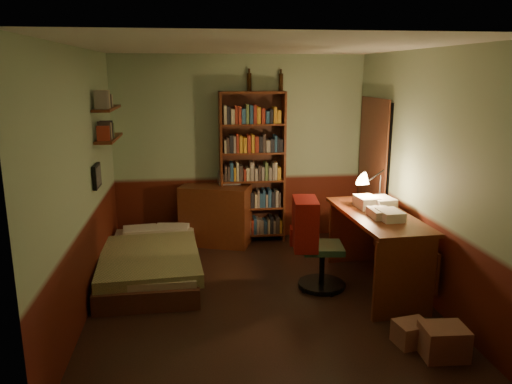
{
  "coord_description": "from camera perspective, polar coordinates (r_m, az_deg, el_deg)",
  "views": [
    {
      "loc": [
        -0.68,
        -4.94,
        2.37
      ],
      "look_at": [
        0.0,
        0.25,
        1.1
      ],
      "focal_mm": 35.0,
      "sensor_mm": 36.0,
      "label": 1
    }
  ],
  "objects": [
    {
      "name": "floor",
      "position": [
        5.52,
        0.34,
        -11.88
      ],
      "size": [
        3.5,
        4.0,
        0.02
      ],
      "primitive_type": "cube",
      "color": "black",
      "rests_on": "ground"
    },
    {
      "name": "ceiling",
      "position": [
        4.99,
        0.39,
        16.4
      ],
      "size": [
        3.5,
        4.0,
        0.02
      ],
      "primitive_type": "cube",
      "color": "silver",
      "rests_on": "wall_back"
    },
    {
      "name": "wall_back",
      "position": [
        7.06,
        -1.85,
        4.91
      ],
      "size": [
        3.5,
        0.02,
        2.6
      ],
      "primitive_type": "cube",
      "color": "#90AA84",
      "rests_on": "ground"
    },
    {
      "name": "wall_left",
      "position": [
        5.17,
        -19.36,
        0.92
      ],
      "size": [
        0.02,
        4.0,
        2.6
      ],
      "primitive_type": "cube",
      "color": "#90AA84",
      "rests_on": "ground"
    },
    {
      "name": "wall_right",
      "position": [
        5.61,
        18.49,
        1.94
      ],
      "size": [
        0.02,
        4.0,
        2.6
      ],
      "primitive_type": "cube",
      "color": "#90AA84",
      "rests_on": "ground"
    },
    {
      "name": "wall_front",
      "position": [
        3.19,
        5.28,
        -5.98
      ],
      "size": [
        3.5,
        0.02,
        2.6
      ],
      "primitive_type": "cube",
      "color": "#90AA84",
      "rests_on": "ground"
    },
    {
      "name": "doorway",
      "position": [
        6.82,
        13.31,
        1.68
      ],
      "size": [
        0.06,
        0.9,
        2.0
      ],
      "primitive_type": "cube",
      "color": "black",
      "rests_on": "ground"
    },
    {
      "name": "door_trim",
      "position": [
        6.81,
        13.04,
        1.67
      ],
      "size": [
        0.02,
        0.98,
        2.08
      ],
      "primitive_type": "cube",
      "color": "#442115",
      "rests_on": "ground"
    },
    {
      "name": "bed",
      "position": [
        6.06,
        -11.91,
        -6.7
      ],
      "size": [
        1.09,
        1.99,
        0.58
      ],
      "primitive_type": "cube",
      "rotation": [
        0.0,
        0.0,
        0.02
      ],
      "color": "#616F3D",
      "rests_on": "ground"
    },
    {
      "name": "dresser",
      "position": [
        6.99,
        -4.64,
        -2.64
      ],
      "size": [
        1.04,
        0.75,
        0.84
      ],
      "primitive_type": "cube",
      "rotation": [
        0.0,
        0.0,
        -0.34
      ],
      "color": "#542310",
      "rests_on": "ground"
    },
    {
      "name": "mini_stereo",
      "position": [
        7.0,
        -3.11,
        1.62
      ],
      "size": [
        0.31,
        0.24,
        0.16
      ],
      "primitive_type": "cube",
      "rotation": [
        0.0,
        0.0,
        0.05
      ],
      "color": "#B2B2B7",
      "rests_on": "dresser"
    },
    {
      "name": "bookshelf",
      "position": [
        6.96,
        -0.43,
        2.74
      ],
      "size": [
        0.91,
        0.29,
        2.11
      ],
      "primitive_type": "cube",
      "rotation": [
        0.0,
        0.0,
        0.01
      ],
      "color": "#542310",
      "rests_on": "ground"
    },
    {
      "name": "bottle_left",
      "position": [
        6.95,
        -0.78,
        12.46
      ],
      "size": [
        0.08,
        0.08,
        0.24
      ],
      "primitive_type": "cylinder",
      "rotation": [
        0.0,
        0.0,
        0.31
      ],
      "color": "black",
      "rests_on": "bookshelf"
    },
    {
      "name": "bottle_right",
      "position": [
        7.01,
        2.86,
        12.42
      ],
      "size": [
        0.06,
        0.06,
        0.23
      ],
      "primitive_type": "cylinder",
      "rotation": [
        0.0,
        0.0,
        0.04
      ],
      "color": "black",
      "rests_on": "bookshelf"
    },
    {
      "name": "desk",
      "position": [
        5.75,
        13.5,
        -6.5
      ],
      "size": [
        0.74,
        1.62,
        0.85
      ],
      "primitive_type": "cube",
      "rotation": [
        0.0,
        0.0,
        0.05
      ],
      "color": "#542310",
      "rests_on": "ground"
    },
    {
      "name": "paper_stack",
      "position": [
        5.84,
        14.2,
        -1.2
      ],
      "size": [
        0.27,
        0.34,
        0.12
      ],
      "primitive_type": "cube",
      "rotation": [
        0.0,
        0.0,
        0.14
      ],
      "color": "silver",
      "rests_on": "desk"
    },
    {
      "name": "desk_lamp",
      "position": [
        5.95,
        14.04,
        1.31
      ],
      "size": [
        0.22,
        0.22,
        0.57
      ],
      "primitive_type": "cone",
      "rotation": [
        0.0,
        0.0,
        -0.34
      ],
      "color": "black",
      "rests_on": "desk"
    },
    {
      "name": "office_chair",
      "position": [
        5.57,
        7.64,
        -5.48
      ],
      "size": [
        0.61,
        0.56,
        1.12
      ],
      "primitive_type": "cube",
      "rotation": [
        0.0,
        0.0,
        -0.12
      ],
      "color": "#2B5538",
      "rests_on": "ground"
    },
    {
      "name": "red_jacket",
      "position": [
        5.48,
        7.33,
        3.25
      ],
      "size": [
        0.26,
        0.47,
        0.55
      ],
      "primitive_type": "cube",
      "rotation": [
        0.0,
        0.0,
        0.01
      ],
      "color": "#A51711",
      "rests_on": "office_chair"
    },
    {
      "name": "wall_shelf_lower",
      "position": [
        6.16,
        -16.45,
        5.91
      ],
      "size": [
        0.2,
        0.9,
        0.03
      ],
      "primitive_type": "cube",
      "color": "#542310",
      "rests_on": "wall_left"
    },
    {
      "name": "wall_shelf_upper",
      "position": [
        6.13,
        -16.67,
        9.15
      ],
      "size": [
        0.2,
        0.9,
        0.03
      ],
      "primitive_type": "cube",
      "color": "#542310",
      "rests_on": "wall_left"
    },
    {
      "name": "framed_picture",
      "position": [
        5.75,
        -17.75,
        1.75
      ],
      "size": [
        0.04,
        0.32,
        0.26
      ],
      "primitive_type": "cube",
      "color": "black",
      "rests_on": "wall_left"
    },
    {
      "name": "cardboard_box_a",
      "position": [
        4.69,
        20.64,
        -15.7
      ],
      "size": [
        0.38,
        0.32,
        0.28
      ],
      "primitive_type": "cube",
      "rotation": [
        0.0,
        0.0,
        -0.06
      ],
      "color": "brown",
      "rests_on": "ground"
    },
    {
      "name": "cardboard_box_b",
      "position": [
        4.81,
        17.39,
        -15.13
      ],
      "size": [
        0.33,
        0.29,
        0.21
      ],
      "primitive_type": "cube",
      "rotation": [
        0.0,
        0.0,
        0.17
      ],
      "color": "brown",
      "rests_on": "ground"
    }
  ]
}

